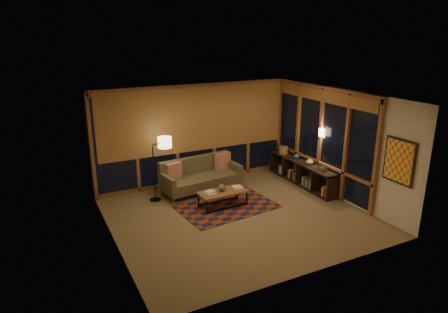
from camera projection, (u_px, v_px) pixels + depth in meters
name	position (u px, v px, depth m)	size (l,w,h in m)	color
floor	(239.00, 216.00, 9.01)	(5.50, 5.00, 0.01)	#8E704B
ceiling	(240.00, 97.00, 8.20)	(5.50, 5.00, 0.01)	silver
walls	(240.00, 159.00, 8.61)	(5.51, 5.01, 2.70)	beige
window_wall_back	(196.00, 135.00, 10.68)	(5.30, 0.16, 2.60)	#A1572D
window_wall_right	(319.00, 139.00, 10.27)	(0.16, 3.70, 2.60)	#A1572D
wall_art	(399.00, 161.00, 8.16)	(0.06, 0.74, 0.94)	#E04E29
wall_sconce	(322.00, 133.00, 10.06)	(0.12, 0.18, 0.22)	#FEE5B8
sofa	(201.00, 176.00, 10.32)	(2.06, 0.83, 0.84)	brown
pillow_left	(174.00, 171.00, 10.04)	(0.41, 0.14, 0.41)	#BA180A
pillow_right	(223.00, 161.00, 10.78)	(0.45, 0.15, 0.45)	#BA180A
area_rug	(227.00, 206.00, 9.51)	(2.25, 1.50, 0.01)	maroon
coffee_table	(223.00, 199.00, 9.47)	(1.16, 0.53, 0.39)	#A1572D
book_stack_a	(210.00, 193.00, 9.24)	(0.25, 0.20, 0.07)	silver
book_stack_b	(237.00, 187.00, 9.58)	(0.26, 0.21, 0.05)	silver
ceramic_pot	(222.00, 188.00, 9.39)	(0.18, 0.18, 0.18)	black
floor_lamp	(154.00, 170.00, 9.65)	(0.52, 0.34, 1.55)	black
bookshelf	(302.00, 173.00, 10.84)	(0.40, 2.56, 0.64)	#2D211B
basket	(283.00, 150.00, 11.44)	(0.26, 0.26, 0.20)	#9B7248
teal_bowl	(296.00, 156.00, 10.95)	(0.14, 0.14, 0.14)	#206F6D
vase	(310.00, 161.00, 10.45)	(0.19, 0.19, 0.20)	tan
shelf_book_stack	(322.00, 169.00, 10.06)	(0.16, 0.22, 0.07)	silver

